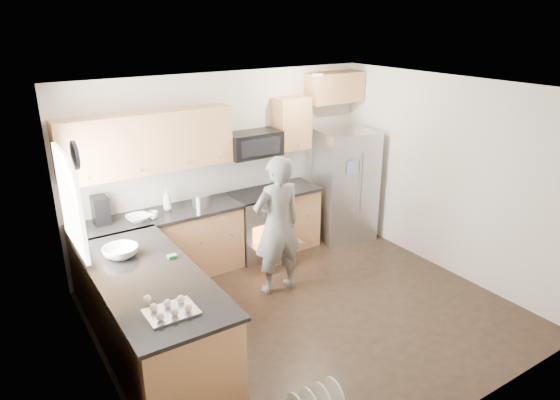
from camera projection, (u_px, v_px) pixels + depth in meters
ground at (307, 313)px, 5.87m from camera, size 4.50×4.50×0.00m
room_shell at (306, 178)px, 5.28m from camera, size 4.54×4.04×2.62m
back_cabinet_run at (195, 202)px, 6.61m from camera, size 4.45×0.64×2.50m
peninsula at (152, 315)px, 5.01m from camera, size 0.96×2.36×1.04m
stove_range at (259, 210)px, 7.14m from camera, size 0.76×0.97×1.79m
refrigerator at (346, 185)px, 7.63m from camera, size 0.93×0.78×1.69m
person at (277, 226)px, 6.08m from camera, size 0.66×0.44×1.76m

